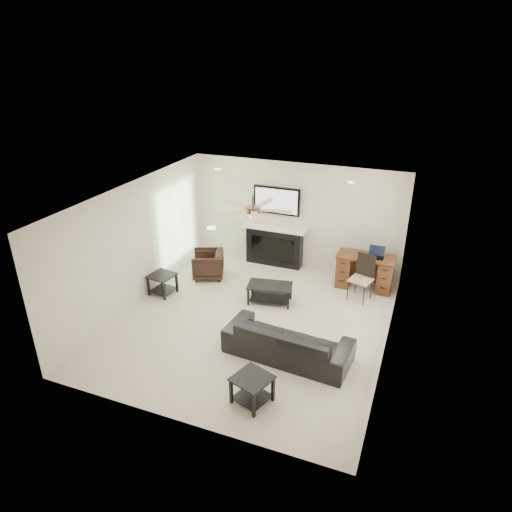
# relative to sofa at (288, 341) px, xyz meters

# --- Properties ---
(room_shell) EXTENTS (5.50, 5.54, 2.52)m
(room_shell) POSITION_rel_sofa_xyz_m (-0.78, 0.84, 1.37)
(room_shell) COLOR beige
(room_shell) RESTS_ON ground
(sofa) EXTENTS (2.22, 1.03, 0.63)m
(sofa) POSITION_rel_sofa_xyz_m (0.00, 0.00, 0.00)
(sofa) COLOR black
(sofa) RESTS_ON ground
(armchair) EXTENTS (0.89, 0.88, 0.63)m
(armchair) POSITION_rel_sofa_xyz_m (-2.60, 2.15, -0.00)
(armchair) COLOR black
(armchair) RESTS_ON ground
(coffee_table) EXTENTS (0.97, 0.65, 0.40)m
(coffee_table) POSITION_rel_sofa_xyz_m (-0.90, 1.60, -0.11)
(coffee_table) COLOR black
(coffee_table) RESTS_ON ground
(end_table_near) EXTENTS (0.66, 0.66, 0.45)m
(end_table_near) POSITION_rel_sofa_xyz_m (-0.15, -1.25, -0.09)
(end_table_near) COLOR black
(end_table_near) RESTS_ON ground
(end_table_left) EXTENTS (0.57, 0.57, 0.45)m
(end_table_left) POSITION_rel_sofa_xyz_m (-3.15, 1.10, -0.09)
(end_table_left) COLOR black
(end_table_left) RESTS_ON ground
(fireplace_unit) EXTENTS (1.52, 0.34, 1.91)m
(fireplace_unit) POSITION_rel_sofa_xyz_m (-1.42, 3.34, 0.64)
(fireplace_unit) COLOR black
(fireplace_unit) RESTS_ON ground
(desk) EXTENTS (1.22, 0.56, 0.76)m
(desk) POSITION_rel_sofa_xyz_m (0.80, 2.95, 0.07)
(desk) COLOR #38210E
(desk) RESTS_ON ground
(desk_chair) EXTENTS (0.53, 0.54, 0.97)m
(desk_chair) POSITION_rel_sofa_xyz_m (0.80, 2.40, 0.17)
(desk_chair) COLOR black
(desk_chair) RESTS_ON ground
(laptop) EXTENTS (0.33, 0.24, 0.23)m
(laptop) POSITION_rel_sofa_xyz_m (1.00, 2.93, 0.56)
(laptop) COLOR black
(laptop) RESTS_ON desk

